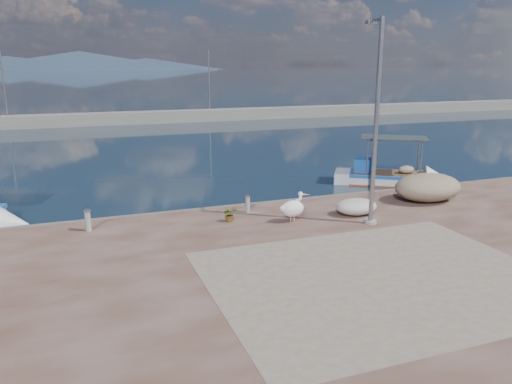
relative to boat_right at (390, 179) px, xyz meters
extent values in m
plane|color=#162635|center=(-8.88, -7.79, -0.22)|extent=(1400.00, 1400.00, 0.00)
cube|color=#4B2B20|center=(-8.88, -13.79, 0.03)|extent=(44.00, 22.00, 0.50)
cube|color=gray|center=(-7.88, -10.79, 0.28)|extent=(9.00, 7.00, 0.01)
cube|color=gray|center=(-8.88, 32.21, 0.38)|extent=(120.00, 2.20, 1.20)
cylinder|color=gray|center=(-20.88, 32.21, 3.78)|extent=(0.16, 0.16, 7.00)
cylinder|color=gray|center=(-0.88, 32.21, 3.78)|extent=(0.16, 0.16, 7.00)
cone|color=#28384C|center=(-78.88, 642.21, 7.78)|extent=(220.00, 220.00, 16.00)
cone|color=#28384C|center=(1.12, 642.21, 10.78)|extent=(280.00, 280.00, 22.00)
cone|color=#28384C|center=(81.12, 642.21, 6.78)|extent=(200.00, 200.00, 14.00)
cube|color=white|center=(0.05, -0.03, -0.14)|extent=(5.97, 4.80, 0.96)
cube|color=blue|center=(0.05, -0.03, 0.29)|extent=(4.62, 3.96, 0.14)
cube|color=#A23B13|center=(0.05, -0.03, -0.20)|extent=(4.61, 3.94, 0.12)
cube|color=blue|center=(-1.18, 0.76, 0.69)|extent=(1.26, 1.26, 0.71)
cube|color=#273033|center=(0.05, -0.03, 2.16)|extent=(3.70, 3.29, 0.08)
cylinder|color=tan|center=(-8.14, -5.57, 0.42)|extent=(0.04, 0.04, 0.28)
cylinder|color=tan|center=(-8.00, -5.57, 0.42)|extent=(0.04, 0.04, 0.28)
ellipsoid|color=white|center=(-8.07, -5.57, 0.78)|extent=(0.84, 0.52, 0.60)
cylinder|color=white|center=(-7.81, -5.57, 1.07)|extent=(0.19, 0.11, 0.51)
sphere|color=white|center=(-7.77, -5.57, 1.29)|extent=(0.17, 0.17, 0.17)
cone|color=#DC7055|center=(-7.57, -5.57, 1.25)|extent=(0.40, 0.09, 0.12)
cylinder|color=gray|center=(-5.53, -6.67, 3.78)|extent=(0.16, 0.16, 7.00)
cylinder|color=gray|center=(-5.53, -6.67, 0.33)|extent=(0.44, 0.44, 0.10)
cube|color=gray|center=(-5.53, -6.02, 7.13)|extent=(0.35, 0.18, 0.12)
cylinder|color=gray|center=(-9.17, -3.87, 0.61)|extent=(0.17, 0.17, 0.66)
cylinder|color=gray|center=(-9.17, -3.87, 0.94)|extent=(0.23, 0.23, 0.06)
cylinder|color=gray|center=(-14.97, -4.09, 0.65)|extent=(0.19, 0.19, 0.74)
cylinder|color=gray|center=(-14.97, -4.09, 1.02)|extent=(0.25, 0.25, 0.06)
imported|color=#33722D|center=(-10.16, -4.72, 0.55)|extent=(0.56, 0.51, 0.55)
ellipsoid|color=silver|center=(-5.43, -5.55, 0.58)|extent=(1.61, 1.21, 0.60)
ellipsoid|color=gray|center=(-1.63, -4.86, 0.85)|extent=(2.90, 2.07, 1.14)
camera|label=1|loc=(-15.23, -21.12, 5.76)|focal=35.00mm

